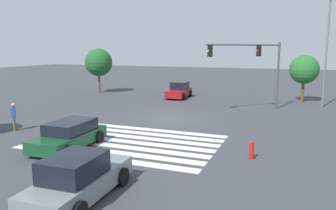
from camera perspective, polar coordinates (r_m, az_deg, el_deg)
name	(u,v)px	position (r m, az deg, el deg)	size (l,w,h in m)	color
ground_plane	(168,119)	(23.60, 0.00, -2.44)	(129.75, 129.75, 0.00)	#3D3F44
crosswalk_markings	(127,141)	(18.11, -7.18, -6.30)	(9.90, 6.30, 0.01)	silver
traffic_signal_mast	(256,61)	(27.10, 15.15, 7.45)	(5.00, 5.00, 5.54)	#47474C
car_0	(70,135)	(17.48, -16.77, -5.01)	(2.22, 4.38, 1.36)	#144728
car_1	(179,91)	(33.73, 1.95, 2.51)	(2.16, 4.20, 1.62)	maroon
car_2	(79,179)	(11.57, -15.29, -12.31)	(2.08, 4.57, 1.59)	gray
pedestrian	(14,115)	(22.16, -25.27, -1.64)	(0.40, 0.42, 1.73)	brown
street_light_pole_b	(327,43)	(30.93, 25.96, 9.62)	(0.80, 0.36, 9.21)	slate
tree_corner_a	(99,62)	(38.05, -12.00, 7.26)	(3.08, 3.08, 5.00)	brown
tree_corner_c	(304,70)	(33.23, 22.63, 5.72)	(2.68, 2.68, 4.42)	brown
fire_hydrant	(251,150)	(15.60, 14.32, -7.56)	(0.22, 0.22, 0.86)	red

